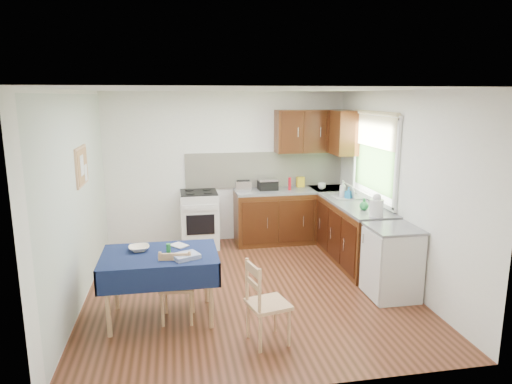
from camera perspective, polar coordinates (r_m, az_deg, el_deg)
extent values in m
plane|color=#442412|center=(6.01, -1.07, -11.91)|extent=(4.20, 4.20, 0.00)
cube|color=silver|center=(5.49, -1.18, 12.68)|extent=(4.00, 4.20, 0.02)
cube|color=white|center=(7.67, -3.64, 3.08)|extent=(4.00, 0.02, 2.50)
cube|color=white|center=(3.63, 4.23, -7.04)|extent=(4.00, 0.02, 2.50)
cube|color=silver|center=(5.66, -21.53, -0.92)|extent=(0.02, 4.20, 2.50)
cube|color=white|center=(6.25, 17.29, 0.52)|extent=(0.02, 4.20, 2.50)
cube|color=#331908|center=(7.74, 4.46, -3.06)|extent=(1.90, 0.60, 0.86)
cube|color=#331908|center=(6.89, 12.16, -5.19)|extent=(0.60, 1.70, 0.86)
cube|color=slate|center=(7.63, 4.51, 0.20)|extent=(1.90, 0.60, 0.04)
cube|color=slate|center=(6.78, 12.33, -1.55)|extent=(0.60, 1.70, 0.04)
cube|color=slate|center=(7.82, 9.12, 0.37)|extent=(0.60, 0.60, 0.04)
cube|color=#F3E7CE|center=(7.76, 1.15, 2.83)|extent=(2.70, 0.02, 0.60)
cube|color=#331908|center=(7.71, 6.93, 7.56)|extent=(1.20, 0.35, 0.70)
cube|color=#331908|center=(7.45, 11.05, 7.27)|extent=(0.35, 0.50, 0.70)
cube|color=silver|center=(7.50, -7.09, -3.45)|extent=(0.60, 0.60, 0.90)
cube|color=black|center=(7.39, -7.18, -0.05)|extent=(0.58, 0.58, 0.02)
cube|color=black|center=(7.21, -6.95, -4.09)|extent=(0.44, 0.01, 0.32)
cube|color=#325724|center=(6.82, 14.61, 3.73)|extent=(0.01, 1.40, 0.85)
cube|color=silver|center=(6.76, 14.79, 9.19)|extent=(0.04, 1.48, 0.06)
cube|color=silver|center=(6.91, 14.26, -0.79)|extent=(0.04, 1.48, 0.06)
cube|color=tan|center=(6.76, 14.57, 7.33)|extent=(0.02, 1.36, 0.44)
cube|color=silver|center=(5.87, 16.64, -8.56)|extent=(0.55, 0.58, 0.85)
cube|color=slate|center=(5.73, 16.91, -4.39)|extent=(0.58, 0.60, 0.03)
cube|color=tan|center=(5.89, -21.00, 3.05)|extent=(0.02, 0.62, 0.47)
cube|color=#9E7A42|center=(5.88, -20.86, 3.06)|extent=(0.01, 0.56, 0.41)
cube|color=white|center=(5.80, -20.92, 3.14)|extent=(0.00, 0.18, 0.24)
cube|color=white|center=(6.01, -20.49, 2.29)|extent=(0.00, 0.15, 0.20)
cube|color=#0E1939|center=(5.10, -11.96, -7.70)|extent=(1.21, 0.80, 0.03)
cube|color=#0E1939|center=(4.76, -12.02, -10.66)|extent=(1.25, 0.02, 0.26)
cube|color=#0E1939|center=(5.53, -11.80, -7.40)|extent=(1.25, 0.02, 0.26)
cube|color=#0E1939|center=(5.20, -18.75, -9.06)|extent=(0.02, 0.84, 0.26)
cube|color=#0E1939|center=(5.15, -5.00, -8.62)|extent=(0.02, 0.84, 0.26)
cylinder|color=tan|center=(4.99, -18.03, -13.16)|extent=(0.05, 0.05, 0.72)
cylinder|color=tan|center=(4.95, -5.65, -12.81)|extent=(0.05, 0.05, 0.72)
cylinder|color=tan|center=(5.58, -17.17, -10.39)|extent=(0.05, 0.05, 0.72)
cylinder|color=tan|center=(5.54, -6.21, -10.04)|extent=(0.05, 0.05, 0.72)
cube|color=tan|center=(5.15, -9.78, -11.44)|extent=(0.41, 0.41, 0.04)
cube|color=tan|center=(4.89, -10.09, -8.83)|extent=(0.34, 0.06, 0.27)
cylinder|color=tan|center=(5.36, -7.89, -12.77)|extent=(0.03, 0.03, 0.40)
cylinder|color=tan|center=(5.39, -11.19, -12.75)|extent=(0.03, 0.03, 0.40)
cylinder|color=tan|center=(5.08, -8.11, -14.20)|extent=(0.03, 0.03, 0.40)
cylinder|color=tan|center=(5.11, -11.60, -14.16)|extent=(0.03, 0.03, 0.40)
cube|color=tan|center=(4.65, 1.54, -13.83)|extent=(0.46, 0.46, 0.04)
cube|color=tan|center=(4.46, -0.37, -10.54)|extent=(0.11, 0.34, 0.27)
cylinder|color=tan|center=(4.68, 4.13, -16.47)|extent=(0.03, 0.03, 0.41)
cylinder|color=tan|center=(4.93, 2.42, -14.94)|extent=(0.03, 0.03, 0.41)
cylinder|color=tan|center=(4.56, 0.54, -17.25)|extent=(0.03, 0.03, 0.41)
cylinder|color=tan|center=(4.81, -1.01, -15.61)|extent=(0.03, 0.03, 0.41)
cube|color=silver|center=(7.41, -1.62, 0.73)|extent=(0.25, 0.16, 0.17)
cube|color=black|center=(7.40, -1.63, 1.47)|extent=(0.21, 0.02, 0.02)
cube|color=black|center=(7.58, 1.47, 0.86)|extent=(0.31, 0.27, 0.15)
cube|color=silver|center=(7.56, 1.48, 1.56)|extent=(0.31, 0.27, 0.03)
cylinder|color=red|center=(7.55, 4.23, 1.04)|extent=(0.05, 0.05, 0.21)
cube|color=gold|center=(7.83, 5.57, 1.26)|extent=(0.14, 0.11, 0.17)
cube|color=#929297|center=(7.12, 11.49, -0.62)|extent=(0.46, 0.35, 0.02)
cylinder|color=silver|center=(7.09, 11.52, 0.16)|extent=(0.06, 0.22, 0.22)
cylinder|color=silver|center=(6.08, 14.82, -1.94)|extent=(0.18, 0.18, 0.22)
sphere|color=silver|center=(6.05, 14.88, -0.71)|extent=(0.11, 0.11, 0.11)
imported|color=silver|center=(7.68, 8.23, 0.75)|extent=(0.15, 0.15, 0.11)
imported|color=silver|center=(7.06, 10.78, 0.35)|extent=(0.12, 0.12, 0.27)
imported|color=#207BBE|center=(6.98, 11.48, -0.16)|extent=(0.12, 0.12, 0.19)
imported|color=#24843F|center=(6.39, 13.36, -1.48)|extent=(0.15, 0.15, 0.16)
imported|color=#F9E8CB|center=(5.23, -14.42, -6.83)|extent=(0.25, 0.25, 0.05)
imported|color=white|center=(5.25, -10.22, -6.78)|extent=(0.24, 0.25, 0.02)
cylinder|color=#248531|center=(5.09, -10.88, -6.91)|extent=(0.05, 0.05, 0.10)
cube|color=navy|center=(4.90, -8.78, -7.93)|extent=(0.33, 0.30, 0.05)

